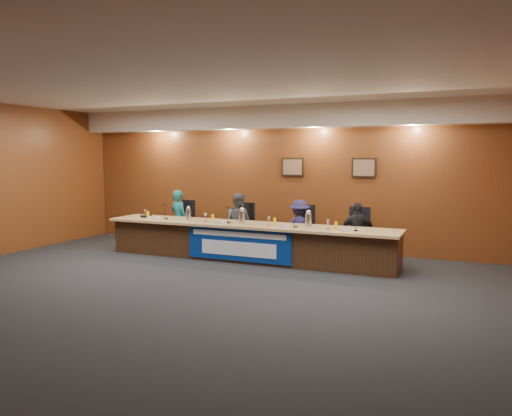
# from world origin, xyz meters

# --- Properties ---
(floor) EXTENTS (10.00, 10.00, 0.00)m
(floor) POSITION_xyz_m (0.00, 0.00, 0.00)
(floor) COLOR black
(floor) RESTS_ON ground
(ceiling) EXTENTS (10.00, 8.00, 0.04)m
(ceiling) POSITION_xyz_m (0.00, 0.00, 3.20)
(ceiling) COLOR silver
(ceiling) RESTS_ON wall_back
(wall_back) EXTENTS (10.00, 0.04, 3.20)m
(wall_back) POSITION_xyz_m (0.00, 4.00, 1.60)
(wall_back) COLOR #602E13
(wall_back) RESTS_ON floor
(soffit) EXTENTS (10.00, 0.50, 0.50)m
(soffit) POSITION_xyz_m (0.00, 3.75, 2.95)
(soffit) COLOR beige
(soffit) RESTS_ON wall_back
(dais_body) EXTENTS (6.00, 0.80, 0.70)m
(dais_body) POSITION_xyz_m (0.00, 2.40, 0.35)
(dais_body) COLOR #392112
(dais_body) RESTS_ON floor
(dais_top) EXTENTS (6.10, 0.95, 0.05)m
(dais_top) POSITION_xyz_m (0.00, 2.35, 0.72)
(dais_top) COLOR tan
(dais_top) RESTS_ON dais_body
(banner) EXTENTS (2.20, 0.02, 0.65)m
(banner) POSITION_xyz_m (0.00, 1.99, 0.38)
(banner) COLOR navy
(banner) RESTS_ON dais_body
(banner_text_upper) EXTENTS (2.00, 0.01, 0.10)m
(banner_text_upper) POSITION_xyz_m (0.00, 1.97, 0.58)
(banner_text_upper) COLOR silver
(banner_text_upper) RESTS_ON banner
(banner_text_lower) EXTENTS (1.60, 0.01, 0.28)m
(banner_text_lower) POSITION_xyz_m (0.00, 1.97, 0.30)
(banner_text_lower) COLOR silver
(banner_text_lower) RESTS_ON banner
(wall_photo_left) EXTENTS (0.52, 0.04, 0.42)m
(wall_photo_left) POSITION_xyz_m (0.40, 3.97, 1.85)
(wall_photo_left) COLOR black
(wall_photo_left) RESTS_ON wall_back
(wall_photo_right) EXTENTS (0.52, 0.04, 0.42)m
(wall_photo_right) POSITION_xyz_m (2.00, 3.97, 1.85)
(wall_photo_right) COLOR black
(wall_photo_right) RESTS_ON wall_back
(panelist_a) EXTENTS (0.56, 0.45, 1.32)m
(panelist_a) POSITION_xyz_m (-2.05, 3.07, 0.66)
(panelist_a) COLOR #125856
(panelist_a) RESTS_ON floor
(panelist_b) EXTENTS (0.71, 0.60, 1.30)m
(panelist_b) POSITION_xyz_m (-0.53, 3.07, 0.65)
(panelist_b) COLOR #48494D
(panelist_b) RESTS_ON floor
(panelist_c) EXTENTS (0.87, 0.64, 1.20)m
(panelist_c) POSITION_xyz_m (0.88, 3.07, 0.60)
(panelist_c) COLOR #1C173D
(panelist_c) RESTS_ON floor
(panelist_d) EXTENTS (0.75, 0.47, 1.19)m
(panelist_d) POSITION_xyz_m (2.09, 3.07, 0.60)
(panelist_d) COLOR black
(panelist_d) RESTS_ON floor
(office_chair_a) EXTENTS (0.61, 0.61, 0.08)m
(office_chair_a) POSITION_xyz_m (-2.05, 3.17, 0.48)
(office_chair_a) COLOR black
(office_chair_a) RESTS_ON floor
(office_chair_b) EXTENTS (0.63, 0.63, 0.08)m
(office_chair_b) POSITION_xyz_m (-0.53, 3.17, 0.48)
(office_chair_b) COLOR black
(office_chair_b) RESTS_ON floor
(office_chair_c) EXTENTS (0.52, 0.52, 0.08)m
(office_chair_c) POSITION_xyz_m (0.88, 3.17, 0.48)
(office_chair_c) COLOR black
(office_chair_c) RESTS_ON floor
(office_chair_d) EXTENTS (0.54, 0.54, 0.08)m
(office_chair_d) POSITION_xyz_m (2.09, 3.17, 0.48)
(office_chair_d) COLOR black
(office_chair_d) RESTS_ON floor
(nameplate_a) EXTENTS (0.24, 0.08, 0.10)m
(nameplate_a) POSITION_xyz_m (-2.07, 2.10, 0.80)
(nameplate_a) COLOR white
(nameplate_a) RESTS_ON dais_top
(microphone_a) EXTENTS (0.07, 0.07, 0.02)m
(microphone_a) POSITION_xyz_m (-1.86, 2.29, 0.76)
(microphone_a) COLOR black
(microphone_a) RESTS_ON dais_top
(juice_glass_a) EXTENTS (0.06, 0.06, 0.15)m
(juice_glass_a) POSITION_xyz_m (-2.33, 2.29, 0.82)
(juice_glass_a) COLOR #FFB305
(juice_glass_a) RESTS_ON dais_top
(water_glass_a) EXTENTS (0.08, 0.08, 0.18)m
(water_glass_a) POSITION_xyz_m (-2.42, 2.32, 0.84)
(water_glass_a) COLOR silver
(water_glass_a) RESTS_ON dais_top
(nameplate_b) EXTENTS (0.24, 0.08, 0.10)m
(nameplate_b) POSITION_xyz_m (-0.52, 2.09, 0.80)
(nameplate_b) COLOR white
(nameplate_b) RESTS_ON dais_top
(microphone_b) EXTENTS (0.07, 0.07, 0.02)m
(microphone_b) POSITION_xyz_m (-0.35, 2.27, 0.76)
(microphone_b) COLOR black
(microphone_b) RESTS_ON dais_top
(juice_glass_b) EXTENTS (0.06, 0.06, 0.15)m
(juice_glass_b) POSITION_xyz_m (-0.75, 2.32, 0.82)
(juice_glass_b) COLOR #FFB305
(juice_glass_b) RESTS_ON dais_top
(water_glass_b) EXTENTS (0.08, 0.08, 0.18)m
(water_glass_b) POSITION_xyz_m (-0.90, 2.29, 0.84)
(water_glass_b) COLOR silver
(water_glass_b) RESTS_ON dais_top
(nameplate_c) EXTENTS (0.24, 0.08, 0.10)m
(nameplate_c) POSITION_xyz_m (0.85, 2.09, 0.80)
(nameplate_c) COLOR white
(nameplate_c) RESTS_ON dais_top
(microphone_c) EXTENTS (0.07, 0.07, 0.02)m
(microphone_c) POSITION_xyz_m (1.09, 2.23, 0.76)
(microphone_c) COLOR black
(microphone_c) RESTS_ON dais_top
(juice_glass_c) EXTENTS (0.06, 0.06, 0.15)m
(juice_glass_c) POSITION_xyz_m (0.62, 2.33, 0.82)
(juice_glass_c) COLOR #FFB305
(juice_glass_c) RESTS_ON dais_top
(water_glass_c) EXTENTS (0.08, 0.08, 0.18)m
(water_glass_c) POSITION_xyz_m (0.52, 2.28, 0.84)
(water_glass_c) COLOR silver
(water_glass_c) RESTS_ON dais_top
(nameplate_d) EXTENTS (0.24, 0.08, 0.10)m
(nameplate_d) POSITION_xyz_m (2.09, 2.08, 0.80)
(nameplate_d) COLOR white
(nameplate_d) RESTS_ON dais_top
(microphone_d) EXTENTS (0.07, 0.07, 0.02)m
(microphone_d) POSITION_xyz_m (2.24, 2.23, 0.76)
(microphone_d) COLOR black
(microphone_d) RESTS_ON dais_top
(juice_glass_d) EXTENTS (0.06, 0.06, 0.15)m
(juice_glass_d) POSITION_xyz_m (1.86, 2.26, 0.82)
(juice_glass_d) COLOR #FFB305
(juice_glass_d) RESTS_ON dais_top
(water_glass_d) EXTENTS (0.08, 0.08, 0.18)m
(water_glass_d) POSITION_xyz_m (1.71, 2.27, 0.84)
(water_glass_d) COLOR silver
(water_glass_d) RESTS_ON dais_top
(carafe_left) EXTENTS (0.11, 0.11, 0.24)m
(carafe_left) POSITION_xyz_m (-1.34, 2.35, 0.87)
(carafe_left) COLOR silver
(carafe_left) RESTS_ON dais_top
(carafe_mid) EXTENTS (0.13, 0.13, 0.25)m
(carafe_mid) POSITION_xyz_m (-0.09, 2.36, 0.88)
(carafe_mid) COLOR silver
(carafe_mid) RESTS_ON dais_top
(carafe_right) EXTENTS (0.13, 0.13, 0.26)m
(carafe_right) POSITION_xyz_m (1.29, 2.39, 0.88)
(carafe_right) COLOR silver
(carafe_right) RESTS_ON dais_top
(speakerphone) EXTENTS (0.32, 0.32, 0.05)m
(speakerphone) POSITION_xyz_m (-2.41, 2.37, 0.78)
(speakerphone) COLOR black
(speakerphone) RESTS_ON dais_top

